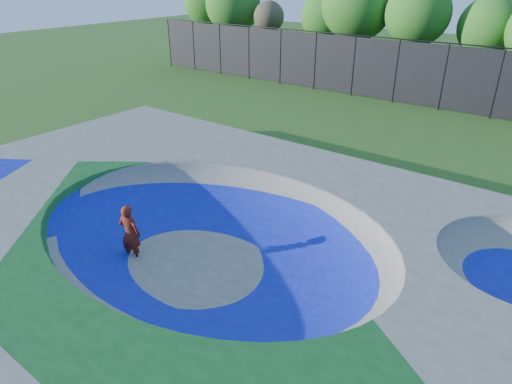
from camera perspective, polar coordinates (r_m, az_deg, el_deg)
ground at (r=13.73m, az=-5.51°, el=-9.26°), size 120.00×120.00×0.00m
skate_deck at (r=13.31m, az=-5.65°, el=-6.63°), size 22.00×14.00×1.50m
skater at (r=13.97m, az=-15.46°, el=-5.00°), size 0.77×0.61×1.85m
skateboard at (r=14.44m, az=-15.04°, el=-8.06°), size 0.80×0.51×0.05m
fence at (r=30.67m, az=22.44°, el=13.26°), size 48.09×0.09×4.04m
treeline at (r=34.62m, az=29.35°, el=18.28°), size 53.12×7.04×8.38m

